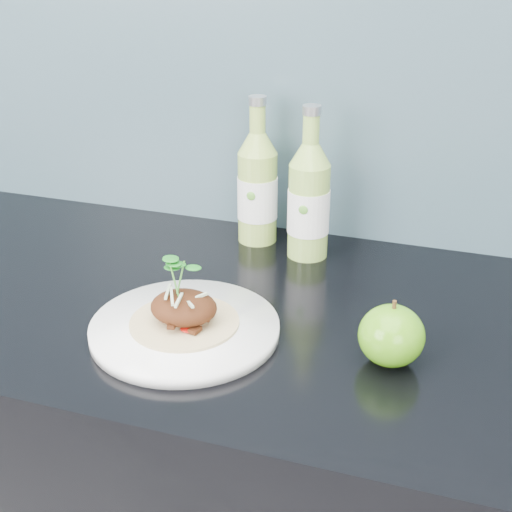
# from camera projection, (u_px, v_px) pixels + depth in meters

# --- Properties ---
(subway_backsplash) EXTENTS (4.00, 0.02, 0.70)m
(subway_backsplash) POSITION_uv_depth(u_px,v_px,m) (331.00, 26.00, 1.11)
(subway_backsplash) COLOR #719DB2
(subway_backsplash) RESTS_ON kitchen_counter
(dinner_plate) EXTENTS (0.29, 0.29, 0.02)m
(dinner_plate) POSITION_uv_depth(u_px,v_px,m) (185.00, 328.00, 0.95)
(dinner_plate) COLOR white
(dinner_plate) RESTS_ON kitchen_counter
(pork_taco) EXTENTS (0.15, 0.15, 0.10)m
(pork_taco) POSITION_uv_depth(u_px,v_px,m) (184.00, 305.00, 0.93)
(pork_taco) COLOR tan
(pork_taco) RESTS_ON dinner_plate
(green_apple) EXTENTS (0.09, 0.09, 0.09)m
(green_apple) POSITION_uv_depth(u_px,v_px,m) (391.00, 336.00, 0.87)
(green_apple) COLOR #47870E
(green_apple) RESTS_ON kitchen_counter
(cider_bottle_left) EXTENTS (0.08, 0.08, 0.25)m
(cider_bottle_left) POSITION_uv_depth(u_px,v_px,m) (257.00, 188.00, 1.19)
(cider_bottle_left) COLOR #98BB4E
(cider_bottle_left) RESTS_ON kitchen_counter
(cider_bottle_right) EXTENTS (0.08, 0.08, 0.25)m
(cider_bottle_right) POSITION_uv_depth(u_px,v_px,m) (309.00, 201.00, 1.13)
(cider_bottle_right) COLOR #93BE4F
(cider_bottle_right) RESTS_ON kitchen_counter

